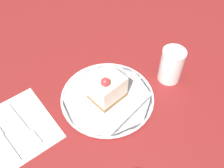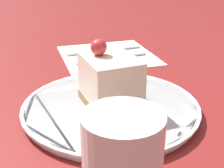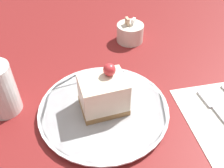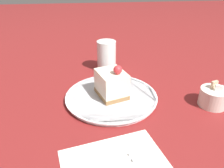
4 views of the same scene
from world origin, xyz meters
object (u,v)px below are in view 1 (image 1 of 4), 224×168
at_px(drinking_glass, 171,65).
at_px(fork, 25,128).
at_px(plate, 107,97).
at_px(cake_slice, 107,88).

bearing_deg(drinking_glass, fork, -1.62).
bearing_deg(plate, fork, -1.41).
height_order(fork, drinking_glass, drinking_glass).
distance_m(plate, cake_slice, 0.05).
distance_m(plate, fork, 0.25).
bearing_deg(cake_slice, plate, -120.11).
xyz_separation_m(plate, drinking_glass, (-0.22, 0.01, 0.05)).
xyz_separation_m(plate, fork, (0.25, -0.01, -0.00)).
distance_m(fork, drinking_glass, 0.48).
bearing_deg(plate, cake_slice, 77.85).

